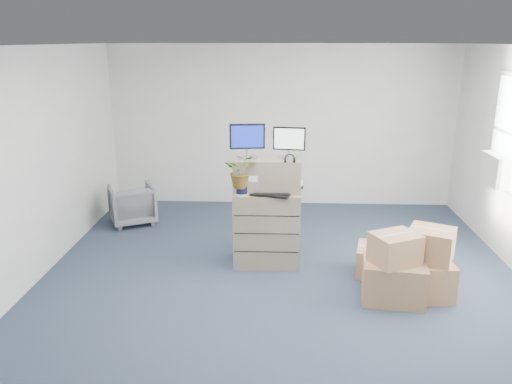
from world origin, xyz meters
TOP-DOWN VIEW (x-y plane):
  - ground at (0.00, 0.00)m, footprint 7.00×7.00m
  - wall_back at (0.00, 3.51)m, footprint 6.00×0.02m
  - ac_unit at (2.87, 1.40)m, footprint 0.24×0.60m
  - filing_cabinet_lower at (-0.19, 0.92)m, footprint 0.86×0.53m
  - filing_cabinet_upper at (-0.19, 0.97)m, footprint 0.86×0.44m
  - monitor_left at (-0.44, 0.96)m, footprint 0.45×0.19m
  - monitor_right at (0.08, 0.97)m, footprint 0.41×0.18m
  - headphones at (0.09, 0.79)m, footprint 0.13×0.02m
  - keyboard at (-0.14, 0.76)m, footprint 0.53×0.33m
  - mouse at (0.12, 0.85)m, footprint 0.08×0.06m
  - water_bottle at (-0.13, 0.96)m, footprint 0.07×0.07m
  - phone_dock at (-0.18, 0.92)m, footprint 0.05×0.04m
  - external_drive at (0.17, 1.09)m, footprint 0.21×0.18m
  - tissue_box at (0.16, 1.03)m, footprint 0.23×0.16m
  - potted_plant at (-0.50, 0.80)m, footprint 0.44×0.48m
  - office_chair at (-2.40, 2.34)m, footprint 0.88×0.86m
  - cardboard_boxes at (1.42, 0.16)m, footprint 1.10×1.25m

SIDE VIEW (x-z plane):
  - ground at x=0.00m, z-range 0.00..0.00m
  - cardboard_boxes at x=1.42m, z-range -0.08..0.73m
  - office_chair at x=-2.40m, z-range 0.00..0.69m
  - filing_cabinet_lower at x=-0.19m, z-range 0.00..0.99m
  - keyboard at x=-0.14m, z-range 0.99..1.02m
  - mouse at x=0.12m, z-range 0.99..1.02m
  - external_drive at x=0.17m, z-range 0.99..1.05m
  - phone_dock at x=-0.18m, z-range 0.98..1.09m
  - tissue_box at x=0.16m, z-range 1.05..1.13m
  - water_bottle at x=-0.13m, z-range 0.99..1.24m
  - ac_unit at x=2.87m, z-range 1.00..1.40m
  - filing_cabinet_upper at x=-0.19m, z-range 0.99..1.42m
  - potted_plant at x=-0.50m, z-range 1.02..1.45m
  - wall_back at x=0.00m, z-range 0.00..2.80m
  - headphones at x=0.09m, z-range 1.39..1.52m
  - monitor_right at x=0.08m, z-range 1.44..1.85m
  - monitor_left at x=-0.44m, z-range 1.45..1.89m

